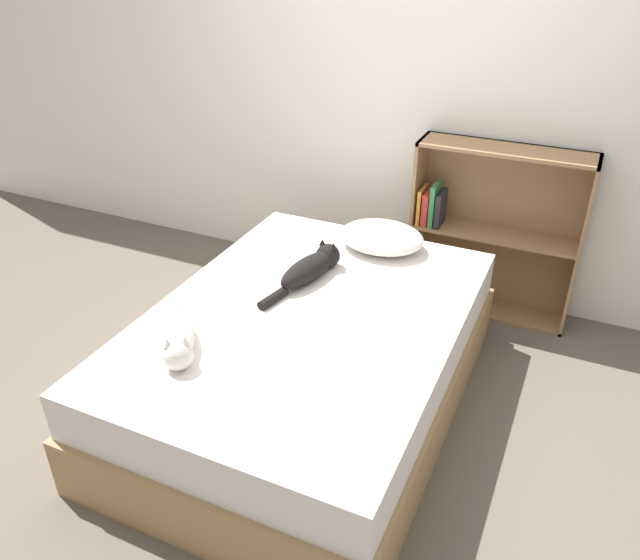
{
  "coord_description": "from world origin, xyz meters",
  "views": [
    {
      "loc": [
        1.07,
        -2.19,
        2.13
      ],
      "look_at": [
        0.0,
        0.15,
        0.64
      ],
      "focal_mm": 35.0,
      "sensor_mm": 36.0,
      "label": 1
    }
  ],
  "objects_px": {
    "bed": "(307,360)",
    "pillow": "(381,237)",
    "cat_dark": "(312,267)",
    "bookshelf": "(491,228)",
    "cat_light": "(177,336)"
  },
  "relations": [
    {
      "from": "bed",
      "to": "cat_light",
      "type": "distance_m",
      "value": 0.7
    },
    {
      "from": "pillow",
      "to": "cat_light",
      "type": "height_order",
      "value": "cat_light"
    },
    {
      "from": "pillow",
      "to": "cat_dark",
      "type": "distance_m",
      "value": 0.5
    },
    {
      "from": "cat_light",
      "to": "bookshelf",
      "type": "bearing_deg",
      "value": 113.0
    },
    {
      "from": "pillow",
      "to": "bookshelf",
      "type": "height_order",
      "value": "bookshelf"
    },
    {
      "from": "cat_dark",
      "to": "bed",
      "type": "bearing_deg",
      "value": -146.47
    },
    {
      "from": "bed",
      "to": "pillow",
      "type": "xyz_separation_m",
      "value": [
        0.09,
        0.77,
        0.34
      ]
    },
    {
      "from": "cat_dark",
      "to": "cat_light",
      "type": "bearing_deg",
      "value": 174.04
    },
    {
      "from": "bed",
      "to": "bookshelf",
      "type": "relative_size",
      "value": 1.89
    },
    {
      "from": "bed",
      "to": "bookshelf",
      "type": "distance_m",
      "value": 1.45
    },
    {
      "from": "cat_light",
      "to": "bookshelf",
      "type": "relative_size",
      "value": 0.45
    },
    {
      "from": "bed",
      "to": "cat_light",
      "type": "bearing_deg",
      "value": -128.46
    },
    {
      "from": "cat_dark",
      "to": "bookshelf",
      "type": "bearing_deg",
      "value": -23.91
    },
    {
      "from": "cat_dark",
      "to": "bookshelf",
      "type": "height_order",
      "value": "bookshelf"
    },
    {
      "from": "pillow",
      "to": "cat_dark",
      "type": "xyz_separation_m",
      "value": [
        -0.21,
        -0.46,
        -0.01
      ]
    }
  ]
}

